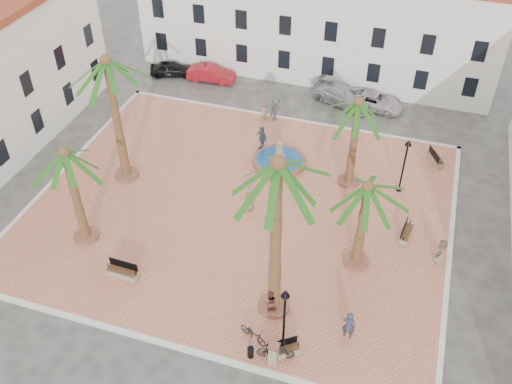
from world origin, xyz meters
TOP-DOWN VIEW (x-y plane):
  - ground at (0.00, 0.00)m, footprint 120.00×120.00m
  - plaza at (0.00, 0.00)m, footprint 26.00×22.00m
  - kerb_n at (0.00, 11.00)m, footprint 26.30×0.30m
  - kerb_s at (0.00, -11.00)m, footprint 26.30×0.30m
  - kerb_e at (13.00, 0.00)m, footprint 0.30×22.30m
  - kerb_w at (-13.00, 0.00)m, footprint 0.30×22.30m
  - building_north at (-0.00, 19.99)m, footprint 30.40×7.40m
  - fountain at (1.06, 5.14)m, footprint 3.70×3.70m
  - palm_nw at (-8.49, 0.59)m, footprint 5.25×5.25m
  - palm_sw at (-7.96, -5.55)m, footprint 4.78×4.78m
  - palm_s at (4.31, -7.15)m, footprint 5.42×5.42m
  - palm_e at (7.87, -2.56)m, footprint 4.83×4.83m
  - palm_ne at (6.08, 4.58)m, footprint 4.70×4.70m
  - bench_s at (-4.37, -7.63)m, footprint 1.87×0.62m
  - bench_se at (5.56, -9.80)m, footprint 1.67×1.41m
  - bench_e at (10.35, 0.45)m, footprint 0.74×1.73m
  - bench_ne at (11.46, 8.72)m, footprint 1.24×1.75m
  - lamppost_s at (5.40, -9.21)m, footprint 0.44×0.44m
  - lamppost_e at (9.42, 4.75)m, footprint 0.44×0.44m
  - bollard_se at (5.26, -10.40)m, footprint 0.55×0.55m
  - bollard_n at (-1.68, 10.40)m, footprint 0.55×0.55m
  - bollard_e at (12.40, -1.05)m, footprint 0.55×0.55m
  - litter_bin at (4.09, -10.40)m, footprint 0.33×0.33m
  - cyclist_a at (8.37, -7.78)m, footprint 0.68×0.46m
  - bicycle_a at (3.90, -9.41)m, footprint 1.79×1.24m
  - cyclist_b at (4.19, -7.47)m, footprint 0.96×0.88m
  - bicycle_b at (5.27, -10.11)m, footprint 1.93×0.93m
  - pedestrian_fountain_a at (0.58, -0.08)m, footprint 0.94×0.84m
  - pedestrian_fountain_b at (-0.64, 6.40)m, footprint 1.20×1.02m
  - pedestrian_north at (-0.78, 10.40)m, footprint 1.17×1.44m
  - pedestrian_east at (12.40, -0.97)m, footprint 0.66×1.54m
  - car_black at (-11.57, 14.83)m, footprint 4.01×2.67m
  - car_red at (-7.90, 14.95)m, footprint 4.20×1.67m
  - car_silver at (3.64, 14.69)m, footprint 5.63×3.84m
  - car_white at (6.23, 14.85)m, footprint 4.88×2.80m

SIDE VIEW (x-z plane):
  - ground at x=0.00m, z-range 0.00..0.00m
  - plaza at x=0.00m, z-range 0.00..0.15m
  - kerb_n at x=0.00m, z-range 0.00..0.16m
  - kerb_s at x=0.00m, z-range 0.00..0.16m
  - kerb_e at x=13.00m, z-range 0.00..0.16m
  - kerb_w at x=-13.00m, z-range 0.00..0.16m
  - bench_e at x=10.35m, z-range -0.04..0.84m
  - bench_se at x=5.56m, z-range -0.04..0.85m
  - bench_ne at x=11.46m, z-range -0.05..0.85m
  - fountain at x=1.06m, z-range -0.55..1.37m
  - bench_s at x=-4.37m, z-range -0.06..0.92m
  - litter_bin at x=4.09m, z-range 0.15..0.79m
  - bicycle_a at x=3.90m, z-range 0.15..1.04m
  - car_black at x=-11.57m, z-range 0.00..1.27m
  - car_white at x=6.23m, z-range 0.00..1.28m
  - car_red at x=-7.90m, z-range 0.00..1.36m
  - bicycle_b at x=5.27m, z-range 0.15..1.27m
  - car_silver at x=3.64m, z-range 0.00..1.51m
  - bollard_n at x=-1.68m, z-range 0.17..1.42m
  - bollard_e at x=12.40m, z-range 0.17..1.46m
  - bollard_se at x=5.26m, z-range 0.18..1.58m
  - cyclist_b at x=4.19m, z-range 0.15..1.75m
  - pedestrian_east at x=12.40m, z-range 0.15..1.75m
  - pedestrian_fountain_a at x=0.58m, z-range 0.15..1.77m
  - cyclist_a at x=8.37m, z-range 0.15..1.97m
  - pedestrian_fountain_b at x=-0.64m, z-range 0.15..2.08m
  - pedestrian_north at x=-0.78m, z-range 0.15..2.09m
  - lamppost_e at x=9.42m, z-range 0.87..4.92m
  - lamppost_s at x=5.40m, z-range 0.87..4.95m
  - building_north at x=0.00m, z-range 0.02..9.52m
  - palm_e at x=7.87m, z-range 2.05..8.00m
  - palm_ne at x=6.08m, z-range 2.35..8.90m
  - palm_sw at x=-7.96m, z-range 2.37..9.00m
  - palm_nw at x=-8.49m, z-range 3.37..12.37m
  - palm_s at x=4.31m, z-range 3.78..13.74m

